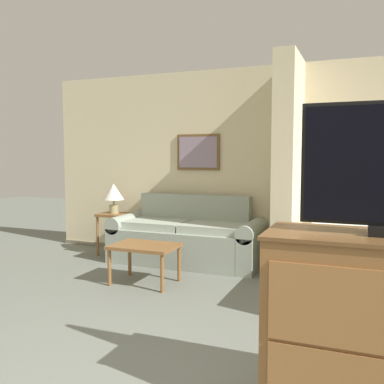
# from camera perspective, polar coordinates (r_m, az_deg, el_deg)

# --- Properties ---
(wall_back) EXTENTS (6.42, 0.16, 2.60)m
(wall_back) POSITION_cam_1_polar(r_m,az_deg,el_deg) (5.83, 9.32, 3.55)
(wall_back) COLOR beige
(wall_back) RESTS_ON ground_plane
(wall_partition_pillar) EXTENTS (0.24, 0.89, 2.60)m
(wall_partition_pillar) POSITION_cam_1_polar(r_m,az_deg,el_deg) (5.26, 12.70, 3.42)
(wall_partition_pillar) COLOR beige
(wall_partition_pillar) RESTS_ON ground_plane
(couch) EXTENTS (2.00, 0.84, 0.89)m
(couch) POSITION_cam_1_polar(r_m,az_deg,el_deg) (5.74, -0.64, -6.13)
(couch) COLOR #99A393
(couch) RESTS_ON ground_plane
(coffee_table) EXTENTS (0.72, 0.52, 0.44)m
(coffee_table) POSITION_cam_1_polar(r_m,az_deg,el_deg) (4.81, -6.33, -7.61)
(coffee_table) COLOR brown
(coffee_table) RESTS_ON ground_plane
(side_table) EXTENTS (0.40, 0.40, 0.60)m
(side_table) POSITION_cam_1_polar(r_m,az_deg,el_deg) (6.27, -10.35, -3.88)
(side_table) COLOR brown
(side_table) RESTS_ON ground_plane
(table_lamp) EXTENTS (0.30, 0.30, 0.43)m
(table_lamp) POSITION_cam_1_polar(r_m,az_deg,el_deg) (6.23, -10.41, -0.15)
(table_lamp) COLOR tan
(table_lamp) RESTS_ON side_table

